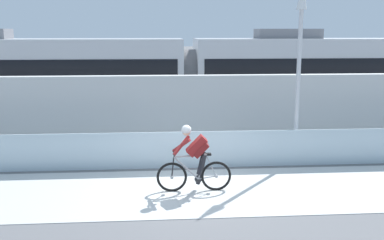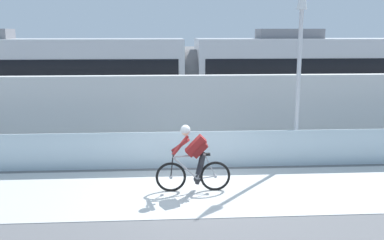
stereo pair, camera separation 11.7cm
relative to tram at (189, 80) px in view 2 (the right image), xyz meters
name	(u,v)px [view 2 (the right image)]	position (x,y,z in m)	size (l,w,h in m)	color
ground_plane	(194,191)	(-0.29, -6.85, -1.89)	(200.00, 200.00, 0.00)	slate
bike_path_deck	(194,191)	(-0.29, -6.85, -1.89)	(32.00, 3.20, 0.01)	silver
glass_parapet	(190,150)	(-0.29, -5.00, -1.38)	(32.00, 0.05, 1.03)	silver
concrete_barrier_wall	(186,114)	(-0.29, -3.20, -0.70)	(32.00, 0.36, 2.40)	silver
tram_rail_near	(183,133)	(-0.29, -0.72, -1.89)	(32.00, 0.08, 0.01)	#595654
tram_rail_far	(181,125)	(-0.29, 0.72, -1.89)	(32.00, 0.08, 0.01)	#595654
tram	(189,80)	(0.00, 0.00, 0.00)	(22.56, 2.54, 3.81)	silver
cyclist_on_bike	(193,159)	(-0.31, -6.85, -1.11)	(1.77, 0.58, 1.61)	black
lamp_post_antenna	(300,47)	(2.77, -4.70, 1.40)	(0.28, 0.28, 5.20)	gray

